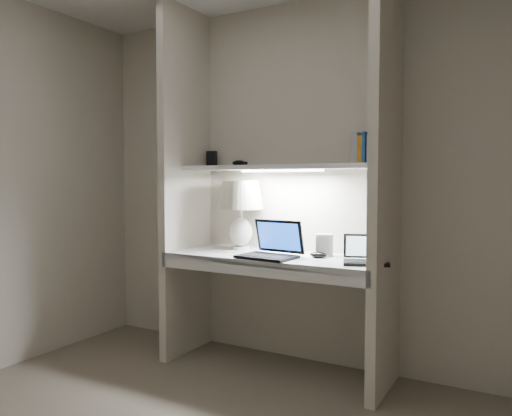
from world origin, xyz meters
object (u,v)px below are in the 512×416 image
Objects in this scene: laptop_netbook at (366,257)px; book_row at (369,149)px; table_lamp at (241,203)px; speaker at (325,245)px; laptop_main at (271,249)px.

book_row is (-0.05, 0.22, 0.65)m from laptop_netbook.
speaker is (0.64, -0.01, -0.26)m from table_lamp.
laptop_main is 1.17× the size of laptop_netbook.
laptop_netbook is at bearing -47.87° from speaker.
laptop_main is 0.60m from laptop_netbook.
book_row is (0.55, 0.28, 0.64)m from laptop_main.
laptop_netbook is at bearing 11.51° from laptop_main.
laptop_netbook is 1.61× the size of book_row.
laptop_netbook is at bearing -9.10° from table_lamp.
table_lamp is 1.02m from laptop_netbook.
speaker is at bearing 136.40° from laptop_netbook.
laptop_main is 2.60× the size of speaker.
table_lamp is 0.98m from book_row.
speaker is at bearing -164.82° from book_row.
laptop_main reaches higher than speaker.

